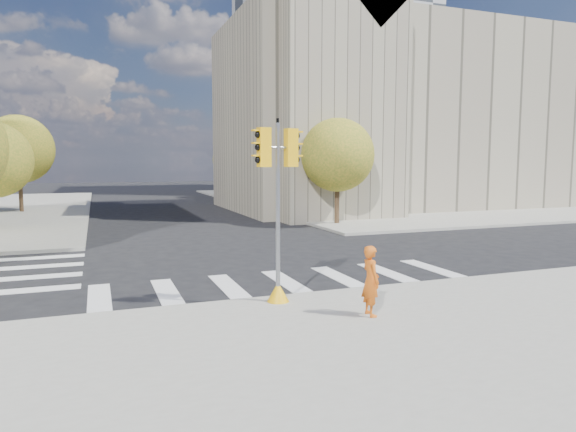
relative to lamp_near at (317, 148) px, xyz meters
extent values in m
plane|color=black|center=(-8.00, -14.00, -4.58)|extent=(160.00, 160.00, 0.00)
cube|color=gray|center=(-8.00, -25.00, -4.50)|extent=(30.00, 14.00, 0.15)
cube|color=gray|center=(12.00, 12.00, -4.50)|extent=(28.00, 40.00, 0.15)
cube|color=gray|center=(9.00, 6.00, 2.42)|extent=(26.00, 14.00, 14.00)
cube|color=gray|center=(1.00, 1.00, 2.42)|extent=(8.00, 8.00, 14.00)
cube|color=#9EA0A3|center=(14.00, 28.00, 10.42)|extent=(20.00, 18.00, 30.00)
cylinder|color=#382616|center=(-18.50, 10.00, -3.27)|extent=(0.28, 0.28, 2.62)
sphere|color=#48641C|center=(-18.50, 10.00, -0.03)|extent=(4.80, 4.80, 4.80)
cylinder|color=#382616|center=(-0.50, -4.00, -3.39)|extent=(0.28, 0.28, 2.38)
sphere|color=#48641C|center=(-0.50, -4.00, -0.52)|extent=(4.20, 4.20, 4.20)
cylinder|color=#382616|center=(-0.50, 8.00, -3.32)|extent=(0.28, 0.28, 2.52)
sphere|color=#48641C|center=(-0.50, 8.00, -0.22)|extent=(4.60, 4.60, 4.60)
cylinder|color=#382616|center=(-0.50, 20.00, -3.44)|extent=(0.28, 0.28, 2.27)
sphere|color=#48641C|center=(-0.50, 20.00, -0.70)|extent=(4.00, 4.00, 4.00)
cylinder|color=black|center=(0.00, 0.00, -0.43)|extent=(0.12, 0.12, 8.00)
cube|color=black|center=(0.00, 0.00, 3.57)|extent=(0.35, 0.18, 0.22)
cylinder|color=black|center=(0.00, 14.00, -0.43)|extent=(0.12, 0.12, 8.00)
cube|color=black|center=(0.00, 14.00, 3.57)|extent=(0.35, 0.18, 0.22)
cone|color=#EAA80C|center=(-9.25, -18.60, -4.18)|extent=(0.56, 0.56, 0.50)
cylinder|color=gray|center=(-9.25, -18.60, -2.19)|extent=(0.11, 0.11, 4.48)
cylinder|color=black|center=(-9.25, -18.60, 0.10)|extent=(0.07, 0.07, 0.12)
cylinder|color=gray|center=(-9.25, -18.60, -0.55)|extent=(0.90, 0.21, 0.06)
cube|color=#EAA80C|center=(-9.62, -18.66, -0.55)|extent=(0.33, 0.27, 0.95)
cube|color=#EAA80C|center=(-8.87, -18.54, -0.55)|extent=(0.33, 0.27, 0.95)
imported|color=#D35A13|center=(-7.64, -20.46, -3.61)|extent=(0.43, 0.62, 1.63)
camera|label=1|loc=(-13.46, -30.60, -0.89)|focal=32.00mm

